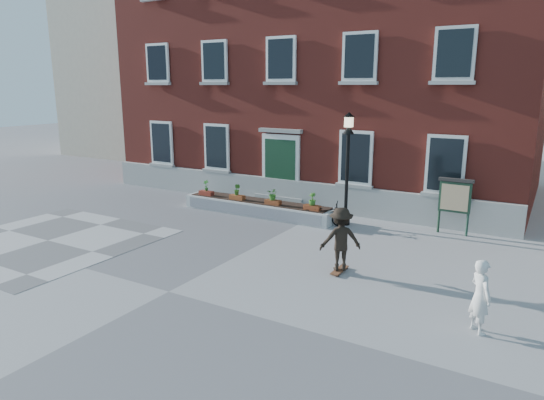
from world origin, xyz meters
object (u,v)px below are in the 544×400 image
Objects in this scene: notice_board at (455,197)px; skateboarder at (341,239)px; bicycle at (324,214)px; bystander at (480,296)px; lamp_post at (348,153)px.

skateboarder is at bearing -110.46° from notice_board.
bicycle is 4.40m from skateboarder.
bystander is (5.80, -5.34, 0.32)m from bicycle.
bystander is 0.39× the size of lamp_post.
bicycle is 7.89m from bystander.
bicycle is at bearing -138.61° from lamp_post.
skateboarder is at bearing -167.86° from bicycle.
notice_board is (-1.73, 6.59, 0.50)m from bystander.
notice_board is 5.39m from skateboarder.
lamp_post is 2.24× the size of skateboarder.
lamp_post is at bearing -1.08° from bystander.
bicycle is 2.25m from lamp_post.
lamp_post is 3.78m from notice_board.
bystander is at bearing -23.30° from skateboarder.
lamp_post reaches higher than bystander.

